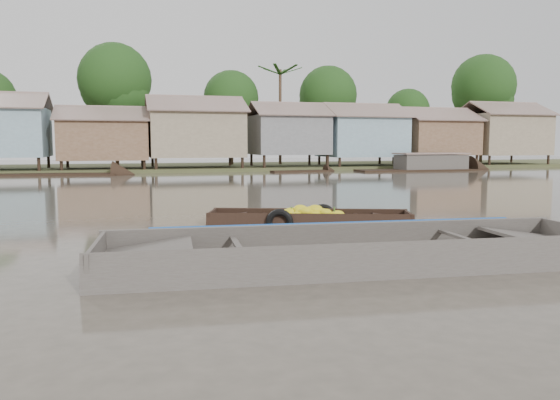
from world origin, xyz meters
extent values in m
plane|color=#494338|center=(0.00, 0.00, 0.00)|extent=(120.00, 120.00, 0.00)
cube|color=#384723|center=(0.00, 33.00, 0.00)|extent=(120.00, 12.00, 0.50)
cube|color=brown|center=(-10.50, 30.90, 4.75)|extent=(6.60, 3.02, 1.28)
cube|color=brown|center=(-3.80, 29.50, 2.20)|extent=(5.80, 4.60, 2.70)
cube|color=brown|center=(-3.80, 28.26, 4.00)|extent=(6.20, 2.67, 1.14)
cube|color=brown|center=(-3.80, 30.74, 4.00)|extent=(6.20, 2.67, 1.14)
cube|color=gray|center=(2.50, 29.50, 2.65)|extent=(6.50, 5.30, 3.30)
cube|color=brown|center=(2.50, 28.07, 4.75)|extent=(6.90, 3.08, 1.31)
cube|color=brown|center=(2.50, 30.93, 4.75)|extent=(6.90, 3.08, 1.31)
cube|color=slate|center=(9.50, 29.50, 2.60)|extent=(5.40, 4.70, 2.90)
cube|color=brown|center=(9.50, 28.23, 4.50)|extent=(5.80, 2.73, 1.17)
cube|color=brown|center=(9.50, 30.77, 4.50)|extent=(5.80, 2.73, 1.17)
cube|color=#7B9CAA|center=(15.50, 29.50, 2.50)|extent=(6.00, 5.00, 3.10)
cube|color=brown|center=(15.50, 28.15, 4.50)|extent=(6.40, 2.90, 1.24)
cube|color=brown|center=(15.50, 30.85, 4.50)|extent=(6.40, 2.90, 1.24)
cube|color=brown|center=(22.00, 29.50, 2.45)|extent=(5.70, 4.90, 2.80)
cube|color=brown|center=(22.00, 28.18, 4.30)|extent=(6.10, 2.85, 1.21)
cube|color=brown|center=(22.00, 30.82, 4.30)|extent=(6.10, 2.85, 1.21)
cube|color=gray|center=(28.50, 29.50, 2.70)|extent=(6.30, 5.10, 3.40)
cube|color=brown|center=(28.50, 28.12, 4.85)|extent=(6.70, 2.96, 1.26)
cube|color=brown|center=(28.50, 30.88, 4.85)|extent=(6.70, 2.96, 1.26)
cylinder|color=#473323|center=(-3.00, 33.00, 3.15)|extent=(0.28, 0.28, 6.30)
sphere|color=#123813|center=(-3.00, 33.00, 6.75)|extent=(5.40, 5.40, 5.40)
cylinder|color=#473323|center=(6.00, 34.00, 2.62)|extent=(0.28, 0.28, 5.25)
sphere|color=#123813|center=(6.00, 34.00, 5.62)|extent=(4.50, 4.50, 4.50)
cylinder|color=#473323|center=(14.00, 33.00, 2.80)|extent=(0.28, 0.28, 5.60)
sphere|color=#123813|center=(14.00, 33.00, 6.00)|extent=(4.80, 4.80, 4.80)
cylinder|color=#473323|center=(22.00, 34.00, 2.27)|extent=(0.28, 0.28, 4.55)
sphere|color=#123813|center=(22.00, 34.00, 4.88)|extent=(3.90, 3.90, 3.90)
cylinder|color=#473323|center=(29.00, 33.00, 3.32)|extent=(0.28, 0.28, 6.65)
sphere|color=#123813|center=(29.00, 33.00, 7.12)|extent=(5.70, 5.70, 5.70)
cylinder|color=#473323|center=(10.00, 33.50, 4.00)|extent=(0.24, 0.24, 8.00)
cube|color=black|center=(1.95, 2.50, -0.08)|extent=(4.91, 2.50, 0.08)
cube|color=black|center=(2.12, 3.00, 0.11)|extent=(4.75, 1.78, 0.46)
cube|color=black|center=(1.77, 2.00, 0.11)|extent=(4.75, 1.78, 0.46)
cube|color=black|center=(4.25, 1.69, 0.11)|extent=(0.41, 1.04, 0.44)
cube|color=black|center=(3.85, 1.83, 0.16)|extent=(1.11, 1.16, 0.18)
cube|color=black|center=(-0.35, 3.31, 0.11)|extent=(0.41, 1.04, 0.44)
cube|color=black|center=(0.05, 3.17, 0.16)|extent=(1.11, 1.16, 0.18)
cube|color=black|center=(0.85, 2.89, 0.20)|extent=(0.44, 1.01, 0.05)
cube|color=black|center=(3.05, 2.11, 0.20)|extent=(0.44, 1.01, 0.05)
ellipsoid|color=yellow|center=(2.07, 2.42, 0.37)|extent=(0.48, 0.40, 0.25)
ellipsoid|color=yellow|center=(2.30, 2.73, 0.19)|extent=(0.39, 0.33, 0.20)
ellipsoid|color=yellow|center=(2.00, 2.56, 0.35)|extent=(0.36, 0.30, 0.19)
ellipsoid|color=yellow|center=(1.75, 2.50, 0.30)|extent=(0.44, 0.37, 0.23)
ellipsoid|color=yellow|center=(1.22, 2.88, 0.18)|extent=(0.43, 0.36, 0.22)
ellipsoid|color=yellow|center=(2.56, 2.54, 0.17)|extent=(0.41, 0.34, 0.21)
ellipsoid|color=yellow|center=(2.23, 2.35, 0.30)|extent=(0.43, 0.36, 0.23)
ellipsoid|color=yellow|center=(1.93, 2.19, 0.16)|extent=(0.38, 0.32, 0.20)
ellipsoid|color=yellow|center=(1.89, 2.75, 0.23)|extent=(0.38, 0.32, 0.20)
ellipsoid|color=yellow|center=(1.79, 2.67, 0.27)|extent=(0.41, 0.35, 0.22)
ellipsoid|color=yellow|center=(1.98, 2.39, 0.29)|extent=(0.42, 0.35, 0.22)
ellipsoid|color=yellow|center=(1.27, 2.47, 0.16)|extent=(0.46, 0.39, 0.24)
ellipsoid|color=yellow|center=(2.64, 1.93, 0.14)|extent=(0.39, 0.33, 0.20)
ellipsoid|color=yellow|center=(1.35, 2.52, 0.20)|extent=(0.42, 0.35, 0.22)
ellipsoid|color=yellow|center=(1.43, 2.74, 0.27)|extent=(0.40, 0.34, 0.21)
ellipsoid|color=yellow|center=(1.74, 2.62, 0.37)|extent=(0.44, 0.37, 0.23)
ellipsoid|color=yellow|center=(1.87, 2.71, 0.26)|extent=(0.42, 0.35, 0.22)
ellipsoid|color=yellow|center=(2.04, 2.30, 0.26)|extent=(0.41, 0.34, 0.21)
ellipsoid|color=yellow|center=(2.28, 2.23, 0.32)|extent=(0.37, 0.31, 0.19)
ellipsoid|color=yellow|center=(1.27, 2.56, 0.19)|extent=(0.47, 0.39, 0.25)
ellipsoid|color=yellow|center=(2.26, 2.71, 0.20)|extent=(0.40, 0.34, 0.21)
ellipsoid|color=yellow|center=(1.24, 2.71, 0.20)|extent=(0.47, 0.39, 0.25)
ellipsoid|color=yellow|center=(1.12, 2.48, 0.10)|extent=(0.37, 0.31, 0.20)
ellipsoid|color=yellow|center=(1.31, 2.45, 0.14)|extent=(0.45, 0.38, 0.24)
ellipsoid|color=yellow|center=(2.68, 2.44, 0.21)|extent=(0.46, 0.38, 0.24)
ellipsoid|color=yellow|center=(2.53, 2.16, 0.23)|extent=(0.43, 0.36, 0.23)
ellipsoid|color=yellow|center=(1.94, 2.62, 0.29)|extent=(0.44, 0.37, 0.23)
ellipsoid|color=yellow|center=(1.80, 2.83, 0.27)|extent=(0.37, 0.31, 0.19)
ellipsoid|color=yellow|center=(1.58, 2.38, 0.25)|extent=(0.36, 0.30, 0.19)
ellipsoid|color=yellow|center=(1.54, 2.70, 0.29)|extent=(0.47, 0.39, 0.25)
ellipsoid|color=yellow|center=(1.82, 2.40, 0.34)|extent=(0.44, 0.37, 0.23)
ellipsoid|color=yellow|center=(1.16, 2.73, 0.12)|extent=(0.36, 0.30, 0.19)
cylinder|color=#3F6626|center=(1.53, 2.65, 0.37)|extent=(0.04, 0.04, 0.16)
cylinder|color=#3F6626|center=(2.11, 2.44, 0.37)|extent=(0.04, 0.04, 0.16)
cylinder|color=#3F6626|center=(2.53, 2.29, 0.37)|extent=(0.04, 0.04, 0.16)
torus|color=black|center=(2.48, 2.95, 0.13)|extent=(0.66, 0.36, 0.64)
torus|color=black|center=(1.08, 2.17, 0.13)|extent=(0.68, 0.37, 0.66)
cube|color=#47403C|center=(1.26, -1.99, -0.08)|extent=(8.43, 2.48, 0.08)
cube|color=#47403C|center=(1.35, -0.98, 0.22)|extent=(8.48, 0.89, 0.68)
cube|color=#47403C|center=(1.18, -3.00, 0.22)|extent=(8.48, 0.89, 0.68)
cube|color=#47403C|center=(4.68, -2.28, 0.30)|extent=(1.58, 1.90, 0.26)
cube|color=#47403C|center=(-2.88, -1.64, 0.22)|extent=(0.23, 2.07, 0.64)
cube|color=#47403C|center=(-2.16, -1.70, 0.30)|extent=(1.58, 1.90, 0.26)
cube|color=#47403C|center=(-0.72, -1.82, 0.35)|extent=(0.27, 1.99, 0.05)
cube|color=#47403C|center=(3.24, -2.16, 0.35)|extent=(0.27, 1.99, 0.05)
cube|color=#665E54|center=(1.26, -1.99, -0.02)|extent=(6.44, 2.15, 0.02)
cube|color=#0F469C|center=(1.35, -0.91, 0.48)|extent=(6.85, 0.67, 0.17)
torus|color=olive|center=(3.10, -2.49, 0.00)|extent=(0.47, 0.47, 0.07)
torus|color=olive|center=(3.10, -2.49, 0.05)|extent=(0.38, 0.38, 0.07)
cube|color=black|center=(17.93, 24.87, -0.05)|extent=(9.27, 2.18, 0.35)
cube|color=black|center=(-6.63, 26.13, -0.05)|extent=(7.78, 2.97, 0.35)
cube|color=black|center=(9.24, 25.69, -0.05)|extent=(4.23, 1.29, 0.35)
cube|color=black|center=(19.00, 25.00, 0.55)|extent=(5.00, 2.00, 1.20)
camera|label=1|loc=(-2.42, -10.24, 2.02)|focal=35.00mm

